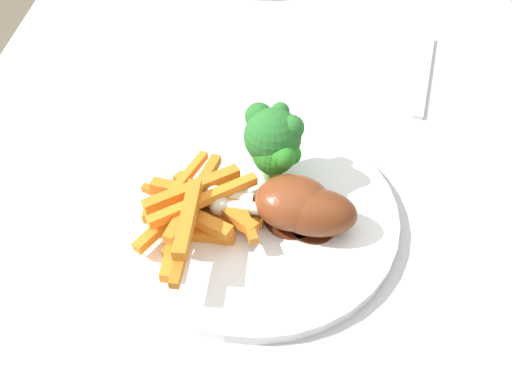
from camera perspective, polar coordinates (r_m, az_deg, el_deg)
dining_table at (r=0.60m, az=3.08°, el=-5.11°), size 1.21×0.76×0.76m
dinner_plate at (r=0.47m, az=-0.00°, el=-2.18°), size 0.27×0.27×0.01m
broccoli_floret_front at (r=0.46m, az=2.31°, el=4.36°), size 0.05×0.05×0.06m
broccoli_floret_middle at (r=0.46m, az=2.04°, el=6.67°), size 0.06×0.06×0.08m
carrot_fries_pile at (r=0.44m, az=-7.01°, el=-2.07°), size 0.15×0.12×0.04m
chicken_drumstick_near at (r=0.44m, az=4.01°, el=-1.19°), size 0.07×0.12×0.04m
chicken_drumstick_far at (r=0.44m, az=5.97°, el=-2.32°), size 0.06×0.13×0.04m
fork at (r=0.69m, az=18.91°, el=12.78°), size 0.18×0.07×0.00m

